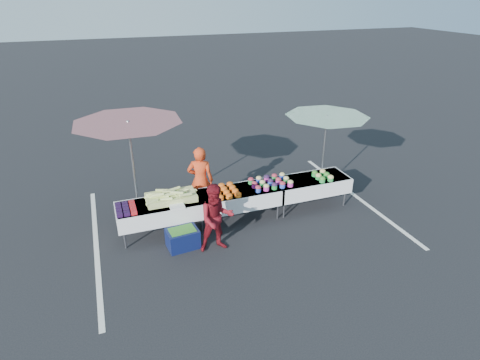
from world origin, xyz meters
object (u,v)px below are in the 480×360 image
object	(u,v)px
customer	(216,218)
storage_bin	(183,238)
table_left	(161,210)
umbrella_left	(129,131)
umbrella_right	(326,123)
table_right	(310,185)
table_center	(240,197)
vendor	(201,180)

from	to	relation	value
customer	storage_bin	size ratio (longest dim) A/B	2.17
table_left	umbrella_left	bearing A→B (deg)	116.64
umbrella_left	storage_bin	size ratio (longest dim) A/B	4.57
table_left	umbrella_right	world-z (taller)	umbrella_right
table_right	umbrella_left	world-z (taller)	umbrella_left
table_center	table_left	bearing A→B (deg)	180.00
vendor	storage_bin	bearing A→B (deg)	81.63
umbrella_left	umbrella_right	size ratio (longest dim) A/B	1.22
vendor	umbrella_right	xyz separation A→B (m)	(3.20, -0.07, 1.07)
table_right	vendor	xyz separation A→B (m)	(-2.55, 0.63, 0.24)
table_left	customer	distance (m)	1.36
customer	storage_bin	world-z (taller)	customer
table_left	vendor	xyz separation A→B (m)	(1.05, 0.63, 0.24)
customer	umbrella_right	xyz separation A→B (m)	(3.30, 1.52, 1.16)
table_right	umbrella_right	distance (m)	1.57
table_right	vendor	bearing A→B (deg)	166.01
table_center	umbrella_right	size ratio (longest dim) A/B	0.74
customer	umbrella_right	distance (m)	3.81
table_right	umbrella_right	xyz separation A→B (m)	(0.65, 0.56, 1.31)
customer	umbrella_left	size ratio (longest dim) A/B	0.47
umbrella_left	table_left	bearing A→B (deg)	-63.36
table_center	vendor	size ratio (longest dim) A/B	1.13
vendor	umbrella_right	world-z (taller)	umbrella_right
table_center	umbrella_right	distance (m)	2.84
customer	umbrella_right	world-z (taller)	umbrella_right
umbrella_left	customer	bearing A→B (deg)	-52.37
table_right	customer	size ratio (longest dim) A/B	1.28
table_center	umbrella_left	xyz separation A→B (m)	(-2.20, 0.80, 1.57)
vendor	umbrella_left	bearing A→B (deg)	15.39
table_center	storage_bin	bearing A→B (deg)	-156.50
vendor	customer	bearing A→B (deg)	108.23
table_right	umbrella_right	world-z (taller)	umbrella_right
umbrella_left	umbrella_right	bearing A→B (deg)	-2.91
table_center	umbrella_left	distance (m)	2.82
table_left	table_right	size ratio (longest dim) A/B	1.00
table_right	storage_bin	size ratio (longest dim) A/B	2.77
table_center	umbrella_left	bearing A→B (deg)	160.03
table_center	storage_bin	size ratio (longest dim) A/B	2.77
table_right	umbrella_left	bearing A→B (deg)	168.69
table_left	customer	xyz separation A→B (m)	(0.95, -0.96, 0.15)
customer	vendor	bearing A→B (deg)	90.65
table_left	umbrella_left	world-z (taller)	umbrella_left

